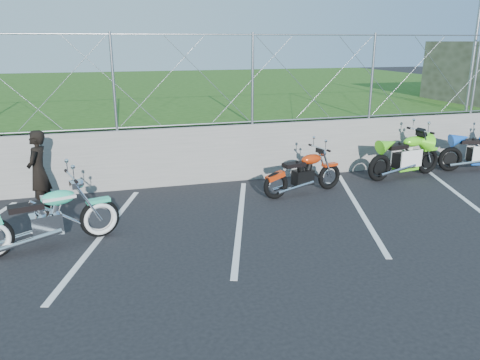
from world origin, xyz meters
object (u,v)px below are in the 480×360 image
object	(u,v)px
naked_orange	(305,175)
sportbike_green	(406,158)
person_standing	(38,171)
cruiser_turquoise	(49,220)

from	to	relation	value
naked_orange	sportbike_green	size ratio (longest dim) A/B	0.90
sportbike_green	person_standing	distance (m)	8.03
cruiser_turquoise	sportbike_green	size ratio (longest dim) A/B	1.03
naked_orange	sportbike_green	distance (m)	2.85
cruiser_turquoise	sportbike_green	world-z (taller)	cruiser_turquoise
sportbike_green	person_standing	xyz separation A→B (m)	(-8.02, -0.11, 0.30)
cruiser_turquoise	naked_orange	size ratio (longest dim) A/B	1.14
cruiser_turquoise	person_standing	xyz separation A→B (m)	(-0.33, 1.80, 0.33)
sportbike_green	person_standing	bearing A→B (deg)	171.05
person_standing	sportbike_green	bearing A→B (deg)	106.11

